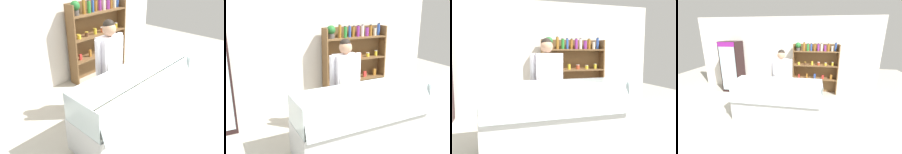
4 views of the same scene
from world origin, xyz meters
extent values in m
plane|color=#B7B2A3|center=(0.00, 0.00, 0.00)|extent=(12.00, 12.00, 0.00)
cube|color=white|center=(0.00, 2.07, 1.35)|extent=(6.80, 0.10, 2.70)
cylinder|color=#3356B2|center=(-1.72, 1.34, 0.35)|extent=(0.07, 0.07, 0.21)
cube|color=brown|center=(1.17, 1.90, 0.88)|extent=(1.57, 0.02, 1.77)
cube|color=brown|center=(0.40, 1.76, 0.88)|extent=(0.03, 0.28, 1.77)
cube|color=brown|center=(1.94, 1.76, 0.88)|extent=(0.03, 0.28, 1.77)
cube|color=brown|center=(1.17, 1.76, 0.53)|extent=(1.51, 0.28, 0.04)
cube|color=brown|center=(1.17, 1.76, 1.03)|extent=(1.51, 0.28, 0.04)
cube|color=brown|center=(1.17, 1.76, 1.52)|extent=(1.51, 0.28, 0.04)
cylinder|color=#4C4742|center=(0.55, 1.76, 1.59)|extent=(0.15, 0.15, 0.10)
sphere|color=#246A2D|center=(0.55, 1.76, 1.73)|extent=(0.20, 0.20, 0.20)
cylinder|color=#9E6623|center=(0.76, 1.75, 1.68)|extent=(0.07, 0.07, 0.28)
cylinder|color=black|center=(0.76, 1.76, 1.83)|extent=(0.04, 0.04, 0.02)
cylinder|color=#2D8C38|center=(0.89, 1.74, 1.66)|extent=(0.07, 0.07, 0.24)
cylinder|color=black|center=(0.89, 1.76, 1.79)|extent=(0.05, 0.05, 0.02)
cylinder|color=#3356B2|center=(1.01, 1.75, 1.66)|extent=(0.06, 0.06, 0.25)
cylinder|color=black|center=(1.01, 1.76, 1.80)|extent=(0.04, 0.04, 0.02)
cylinder|color=#9E6623|center=(1.12, 1.79, 1.66)|extent=(0.07, 0.07, 0.24)
cylinder|color=black|center=(1.12, 1.76, 1.79)|extent=(0.04, 0.04, 0.02)
cylinder|color=purple|center=(1.25, 1.78, 1.66)|extent=(0.07, 0.07, 0.24)
cylinder|color=black|center=(1.25, 1.76, 1.79)|extent=(0.05, 0.05, 0.02)
cylinder|color=silver|center=(1.36, 1.76, 1.67)|extent=(0.08, 0.08, 0.25)
cylinder|color=black|center=(1.36, 1.76, 1.80)|extent=(0.05, 0.05, 0.02)
cylinder|color=purple|center=(1.47, 1.75, 1.64)|extent=(0.08, 0.08, 0.20)
cylinder|color=black|center=(1.47, 1.76, 1.75)|extent=(0.05, 0.05, 0.02)
cylinder|color=#9E6623|center=(1.58, 1.77, 1.66)|extent=(0.08, 0.08, 0.24)
cylinder|color=black|center=(1.58, 1.76, 1.79)|extent=(0.05, 0.05, 0.02)
cylinder|color=silver|center=(1.71, 1.77, 1.63)|extent=(0.07, 0.07, 0.18)
cylinder|color=black|center=(1.71, 1.76, 1.73)|extent=(0.05, 0.05, 0.02)
cylinder|color=#3356B2|center=(1.82, 1.78, 1.68)|extent=(0.07, 0.07, 0.28)
cylinder|color=black|center=(1.82, 1.76, 1.82)|extent=(0.04, 0.04, 0.02)
cylinder|color=yellow|center=(0.58, 1.75, 1.08)|extent=(0.08, 0.08, 0.08)
cylinder|color=gold|center=(0.58, 1.76, 1.13)|extent=(0.08, 0.08, 0.01)
cylinder|color=brown|center=(0.81, 1.77, 1.09)|extent=(0.08, 0.08, 0.09)
cylinder|color=gold|center=(0.81, 1.76, 1.14)|extent=(0.08, 0.08, 0.01)
cylinder|color=yellow|center=(1.06, 1.76, 1.10)|extent=(0.07, 0.07, 0.12)
cylinder|color=gold|center=(1.06, 1.76, 1.17)|extent=(0.07, 0.07, 0.01)
cylinder|color=#BF4C2D|center=(1.28, 1.75, 1.09)|extent=(0.09, 0.09, 0.10)
cylinder|color=silver|center=(1.28, 1.76, 1.15)|extent=(0.09, 0.09, 0.01)
cylinder|color=yellow|center=(1.52, 1.76, 1.09)|extent=(0.08, 0.08, 0.08)
cylinder|color=silver|center=(1.52, 1.76, 1.14)|extent=(0.08, 0.08, 0.01)
cylinder|color=yellow|center=(1.76, 1.76, 1.10)|extent=(0.07, 0.07, 0.12)
cylinder|color=silver|center=(1.76, 1.76, 1.17)|extent=(0.07, 0.07, 0.01)
cube|color=red|center=(0.60, 1.76, 0.61)|extent=(0.06, 0.04, 0.13)
cube|color=#9E6623|center=(0.89, 1.76, 0.63)|extent=(0.06, 0.04, 0.16)
cube|color=#3356B2|center=(1.17, 1.76, 0.63)|extent=(0.07, 0.04, 0.17)
cube|color=red|center=(1.46, 1.76, 0.61)|extent=(0.08, 0.05, 0.13)
cube|color=#9E6623|center=(1.74, 1.76, 0.63)|extent=(0.08, 0.04, 0.16)
cube|color=silver|center=(0.23, -0.06, 0.28)|extent=(2.24, 0.73, 0.55)
cube|color=white|center=(0.23, -0.06, 0.57)|extent=(2.18, 0.67, 0.03)
cube|color=silver|center=(0.23, -0.41, 0.78)|extent=(2.20, 0.16, 0.47)
cube|color=silver|center=(0.23, -0.01, 1.00)|extent=(2.20, 0.57, 0.01)
cube|color=silver|center=(-0.88, -0.06, 0.78)|extent=(0.01, 0.69, 0.45)
cube|color=silver|center=(1.34, -0.06, 0.78)|extent=(0.01, 0.69, 0.45)
cube|color=tan|center=(-0.71, 0.02, 0.61)|extent=(0.16, 0.10, 0.06)
cube|color=white|center=(-0.71, -0.20, 0.61)|extent=(0.05, 0.03, 0.02)
cube|color=beige|center=(-0.48, 0.02, 0.61)|extent=(0.16, 0.11, 0.06)
cube|color=white|center=(-0.48, -0.20, 0.61)|extent=(0.05, 0.03, 0.02)
cube|color=tan|center=(-0.24, 0.02, 0.61)|extent=(0.16, 0.13, 0.05)
cube|color=white|center=(-0.24, -0.20, 0.61)|extent=(0.05, 0.03, 0.02)
cube|color=beige|center=(-0.01, 0.02, 0.61)|extent=(0.16, 0.13, 0.04)
cube|color=white|center=(-0.01, -0.20, 0.61)|extent=(0.05, 0.03, 0.02)
cube|color=beige|center=(0.23, 0.02, 0.61)|extent=(0.16, 0.11, 0.05)
cube|color=white|center=(0.23, -0.20, 0.61)|extent=(0.05, 0.03, 0.02)
cube|color=tan|center=(0.46, 0.02, 0.61)|extent=(0.17, 0.14, 0.04)
cube|color=white|center=(0.46, -0.20, 0.61)|extent=(0.05, 0.03, 0.02)
cube|color=tan|center=(0.70, 0.02, 0.61)|extent=(0.16, 0.11, 0.05)
cube|color=white|center=(0.70, -0.20, 0.61)|extent=(0.05, 0.03, 0.02)
cube|color=tan|center=(0.94, 0.02, 0.61)|extent=(0.16, 0.13, 0.04)
cube|color=white|center=(0.94, -0.20, 0.61)|extent=(0.05, 0.03, 0.02)
cube|color=tan|center=(1.17, 0.02, 0.61)|extent=(0.16, 0.13, 0.06)
cube|color=white|center=(1.17, -0.20, 0.61)|extent=(0.05, 0.03, 0.02)
cylinder|color=#A35B4C|center=(-0.71, -0.17, 0.64)|extent=(0.15, 0.12, 0.12)
cylinder|color=#A35B4C|center=(-0.49, -0.17, 0.64)|extent=(0.19, 0.14, 0.12)
cylinder|color=white|center=(0.79, -0.15, 0.69)|extent=(0.07, 0.07, 0.20)
cylinder|color=white|center=(0.89, -0.15, 0.69)|extent=(0.07, 0.07, 0.21)
cylinder|color=#4C4233|center=(0.13, 0.50, 0.40)|extent=(0.13, 0.13, 0.79)
cylinder|color=#4C4233|center=(0.31, 0.50, 0.40)|extent=(0.13, 0.13, 0.79)
cube|color=white|center=(0.22, 0.50, 1.12)|extent=(0.42, 0.24, 0.66)
cube|color=white|center=(0.22, 0.38, 0.77)|extent=(0.35, 0.01, 1.23)
cylinder|color=white|center=(-0.04, 0.50, 1.15)|extent=(0.09, 0.09, 0.59)
cylinder|color=white|center=(0.48, 0.50, 1.15)|extent=(0.09, 0.09, 0.59)
sphere|color=tan|center=(0.22, 0.50, 1.57)|extent=(0.22, 0.22, 0.22)
sphere|color=black|center=(0.22, 0.51, 1.62)|extent=(0.19, 0.19, 0.19)
camera|label=1|loc=(-2.19, -1.85, 2.50)|focal=35.00mm
camera|label=2|loc=(-1.80, -3.18, 2.31)|focal=40.00mm
camera|label=3|loc=(-0.62, -3.33, 1.47)|focal=35.00mm
camera|label=4|loc=(1.11, -3.52, 2.20)|focal=24.00mm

